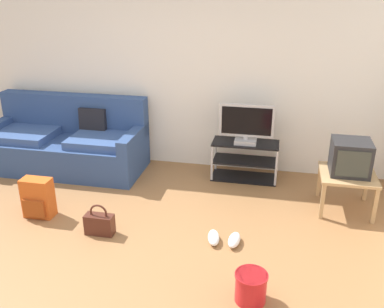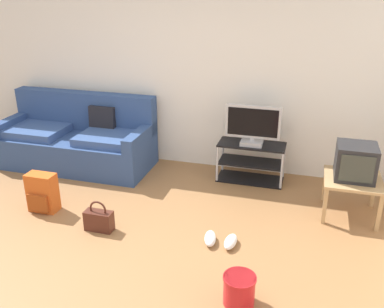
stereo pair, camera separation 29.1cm
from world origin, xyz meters
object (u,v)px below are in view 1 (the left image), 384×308
Objects in this scene: couch at (68,144)px; cleaning_bucket at (251,286)px; backpack at (38,198)px; tv_stand at (245,160)px; crt_tv at (350,157)px; side_table at (347,178)px; flat_tv at (246,124)px; sneakers_pair at (224,239)px; handbag at (99,223)px.

cleaning_bucket is at bearing -39.09° from couch.
couch reaches higher than backpack.
tv_stand is at bearing 24.23° from backpack.
crt_tv reaches higher than backpack.
side_table is at bearing -90.00° from crt_tv.
couch is 2.38m from flat_tv.
flat_tv reaches higher than backpack.
flat_tv reaches higher than sneakers_pair.
tv_stand is at bearing 87.89° from sneakers_pair.
crt_tv is at bearing -25.55° from tv_stand.
side_table is 1.92m from cleaning_bucket.
tv_stand reaches higher than backpack.
crt_tv is at bearing 23.01° from handbag.
flat_tv is 1.53× the size of backpack.
couch is 2.35m from tv_stand.
sneakers_pair is at bearing 112.70° from cleaning_bucket.
crt_tv is 3.35m from backpack.
tv_stand is at bearing 96.51° from cleaning_bucket.
crt_tv is (1.15, -0.55, 0.37)m from tv_stand.
handbag is (-1.29, -1.59, -0.13)m from tv_stand.
crt_tv is at bearing -6.81° from couch.
tv_stand is at bearing 3.25° from couch.
side_table is 2.22× the size of cleaning_bucket.
cleaning_bucket is at bearing -30.02° from backpack.
backpack is (-2.06, -1.37, -0.52)m from flat_tv.
sneakers_pair is (-1.21, -0.95, -0.57)m from crt_tv.
tv_stand is at bearing 50.92° from handbag.
backpack is at bearing 176.91° from sneakers_pair.
flat_tv reaches higher than tv_stand.
tv_stand reaches higher than side_table.
handbag is at bearing -175.91° from sneakers_pair.
couch is 2.50× the size of tv_stand.
tv_stand reaches higher than cleaning_bucket.
backpack reaches higher than sneakers_pair.
crt_tv is (-0.00, 0.02, 0.24)m from side_table.
side_table is 2.66m from handbag.
crt_tv is 1.16× the size of sneakers_pair.
side_table reaches higher than sneakers_pair.
crt_tv is (1.15, -0.53, -0.12)m from flat_tv.
flat_tv is at bearing 154.70° from side_table.
crt_tv is (3.50, -0.42, 0.27)m from couch.
couch is at bearing -177.29° from flat_tv.
flat_tv reaches higher than side_table.
handbag is at bearing 156.99° from cleaning_bucket.
tv_stand is 3.14× the size of cleaning_bucket.
side_table reaches higher than handbag.
side_table is 1.69× the size of sneakers_pair.
couch is 5.12× the size of crt_tv.
cleaning_bucket is (-0.90, -1.70, -0.48)m from crt_tv.
side_table is at bearing 37.67° from sneakers_pair.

